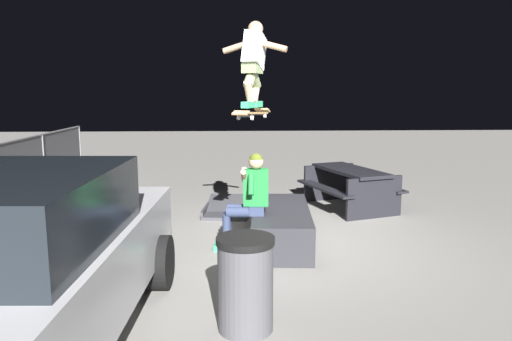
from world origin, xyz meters
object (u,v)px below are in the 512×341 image
person_sitting_on_ledge (248,196)px  trash_bin (246,283)px  ledge_box_main (281,226)px  picnic_table_back (350,182)px  skateboard (252,113)px  kicker_ramp (228,210)px  skater_airborne (254,60)px  parked_car (17,266)px

person_sitting_on_ledge → trash_bin: (-2.26, 0.10, -0.31)m
ledge_box_main → picnic_table_back: picnic_table_back is taller
skateboard → trash_bin: skateboard is taller
trash_bin → kicker_ramp: bearing=2.8°
ledge_box_main → skater_airborne: (-0.23, 0.40, 2.31)m
ledge_box_main → skater_airborne: bearing=120.1°
skateboard → parked_car: 3.45m
skater_airborne → picnic_table_back: 3.58m
ledge_box_main → kicker_ramp: (1.75, 0.78, -0.20)m
picnic_table_back → parked_car: 6.26m
ledge_box_main → skater_airborne: 2.36m
trash_bin → skateboard: bearing=-3.9°
person_sitting_on_ledge → skater_airborne: 1.82m
trash_bin → parked_car: bearing=102.2°
kicker_ramp → trash_bin: (-4.25, -0.21, 0.39)m
skateboard → skater_airborne: skater_airborne is taller
skater_airborne → picnic_table_back: bearing=-40.3°
person_sitting_on_ledge → kicker_ramp: person_sitting_on_ledge is taller
skater_airborne → kicker_ramp: bearing=10.8°
ledge_box_main → picnic_table_back: size_ratio=0.99×
ledge_box_main → trash_bin: (-2.50, 0.58, 0.19)m
person_sitting_on_ledge → kicker_ramp: bearing=8.6°
skateboard → skater_airborne: size_ratio=0.92×
trash_bin → parked_car: 1.90m
ledge_box_main → skateboard: bearing=124.1°
skateboard → picnic_table_back: skateboard is taller
kicker_ramp → trash_bin: trash_bin is taller
person_sitting_on_ledge → skateboard: (-0.04, -0.06, 1.13)m
person_sitting_on_ledge → picnic_table_back: (2.24, -1.97, -0.25)m
kicker_ramp → skateboard: bearing=-170.0°
skateboard → trash_bin: (-2.22, 0.15, -1.44)m
ledge_box_main → kicker_ramp: bearing=24.1°
person_sitting_on_ledge → skateboard: size_ratio=1.31×
ledge_box_main → person_sitting_on_ledge: person_sitting_on_ledge is taller
skateboard → picnic_table_back: 3.28m
skateboard → skater_airborne: bearing=-20.7°
skateboard → trash_bin: bearing=176.1°
skater_airborne → kicker_ramp: 3.23m
skater_airborne → trash_bin: skater_airborne is taller
skateboard → kicker_ramp: skateboard is taller
ledge_box_main → picnic_table_back: (2.00, -1.49, 0.25)m
ledge_box_main → skateboard: skateboard is taller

